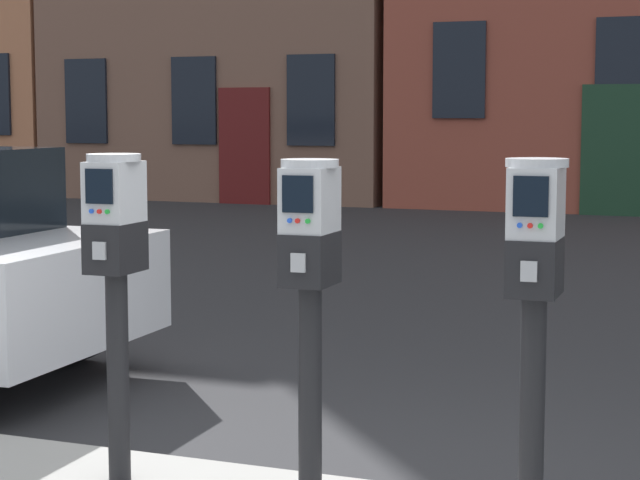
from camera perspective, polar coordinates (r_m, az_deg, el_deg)
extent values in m
cylinder|color=black|center=(4.77, -9.97, -6.71)|extent=(0.09, 0.09, 0.86)
cube|color=black|center=(4.68, -10.10, -0.36)|extent=(0.18, 0.25, 0.20)
cube|color=#A5A8AD|center=(4.57, -10.88, -0.53)|extent=(0.06, 0.01, 0.07)
cube|color=#B7BABF|center=(4.66, -10.15, 2.36)|extent=(0.18, 0.23, 0.24)
cube|color=black|center=(4.55, -10.89, 2.62)|extent=(0.12, 0.01, 0.14)
cylinder|color=blue|center=(4.58, -11.26, 1.41)|extent=(0.02, 0.01, 0.02)
cylinder|color=red|center=(4.56, -10.88, 1.40)|extent=(0.02, 0.01, 0.02)
cylinder|color=green|center=(4.54, -10.50, 1.39)|extent=(0.02, 0.01, 0.02)
cylinder|color=#B7BABF|center=(4.65, -10.18, 4.04)|extent=(0.22, 0.22, 0.03)
cylinder|color=black|center=(4.40, -0.48, -7.76)|extent=(0.09, 0.09, 0.86)
cube|color=black|center=(4.30, -0.49, -0.93)|extent=(0.18, 0.25, 0.20)
cube|color=#A5A8AD|center=(4.18, -1.09, -1.14)|extent=(0.06, 0.01, 0.07)
cube|color=#B7BABF|center=(4.28, -0.49, 2.00)|extent=(0.18, 0.23, 0.24)
cube|color=black|center=(4.16, -1.06, 2.28)|extent=(0.12, 0.01, 0.14)
cylinder|color=blue|center=(4.18, -1.51, 0.97)|extent=(0.02, 0.01, 0.02)
cylinder|color=red|center=(4.17, -1.06, 0.95)|extent=(0.02, 0.01, 0.02)
cylinder|color=green|center=(4.16, -0.61, 0.94)|extent=(0.02, 0.01, 0.02)
cylinder|color=#B7BABF|center=(4.27, -0.50, 3.82)|extent=(0.22, 0.22, 0.03)
cylinder|color=black|center=(4.16, 10.45, -8.61)|extent=(0.09, 0.09, 0.87)
cube|color=black|center=(4.06, 10.60, -1.31)|extent=(0.18, 0.25, 0.20)
cube|color=#A5A8AD|center=(3.93, 10.31, -1.54)|extent=(0.06, 0.01, 0.07)
cube|color=#B7BABF|center=(4.03, 10.66, 1.83)|extent=(0.18, 0.23, 0.25)
cube|color=black|center=(3.92, 10.40, 2.14)|extent=(0.12, 0.01, 0.14)
cylinder|color=blue|center=(3.93, 9.86, 0.72)|extent=(0.02, 0.01, 0.02)
cylinder|color=red|center=(3.92, 10.37, 0.71)|extent=(0.02, 0.01, 0.02)
cylinder|color=green|center=(3.92, 10.87, 0.69)|extent=(0.02, 0.01, 0.02)
cylinder|color=#B7BABF|center=(4.03, 10.70, 3.78)|extent=(0.22, 0.22, 0.03)
cylinder|color=black|center=(7.75, -12.43, -3.63)|extent=(0.65, 0.25, 0.64)
cube|color=black|center=(22.52, -11.51, 6.76)|extent=(0.90, 0.06, 1.60)
cube|color=black|center=(21.34, -6.26, 6.88)|extent=(0.90, 0.06, 1.60)
cube|color=black|center=(20.36, -0.46, 6.94)|extent=(0.90, 0.06, 1.60)
cube|color=#591414|center=(20.89, -3.77, 4.67)|extent=(1.00, 0.07, 2.10)
cube|color=black|center=(19.53, 6.91, 8.36)|extent=(0.90, 0.06, 1.60)
cube|color=black|center=(19.02, 14.83, 8.25)|extent=(0.90, 0.06, 1.60)
cube|color=#193823|center=(19.03, 14.30, 4.33)|extent=(1.00, 0.07, 2.10)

